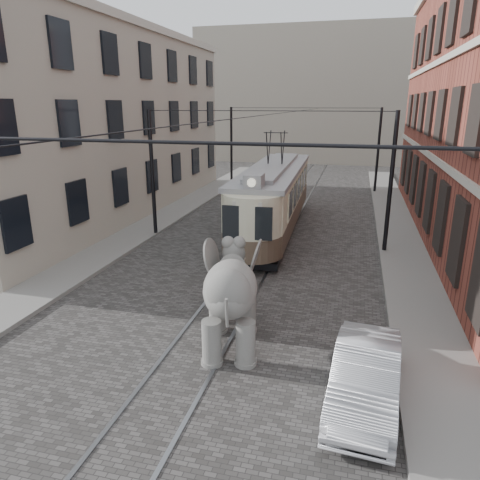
# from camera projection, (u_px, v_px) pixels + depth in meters

# --- Properties ---
(ground) EXTENTS (120.00, 120.00, 0.00)m
(ground) POSITION_uv_depth(u_px,v_px,m) (233.00, 296.00, 15.09)
(ground) COLOR #474442
(tram_rails) EXTENTS (1.54, 80.00, 0.02)m
(tram_rails) POSITION_uv_depth(u_px,v_px,m) (233.00, 295.00, 15.09)
(tram_rails) COLOR slate
(tram_rails) RESTS_ON ground
(sidewalk_right) EXTENTS (2.00, 60.00, 0.15)m
(sidewalk_right) POSITION_uv_depth(u_px,v_px,m) (421.00, 314.00, 13.63)
(sidewalk_right) COLOR slate
(sidewalk_right) RESTS_ON ground
(sidewalk_left) EXTENTS (2.00, 60.00, 0.15)m
(sidewalk_left) POSITION_uv_depth(u_px,v_px,m) (66.00, 276.00, 16.63)
(sidewalk_left) COLOR slate
(sidewalk_left) RESTS_ON ground
(stucco_building) EXTENTS (7.00, 24.00, 10.00)m
(stucco_building) POSITION_uv_depth(u_px,v_px,m) (94.00, 126.00, 25.51)
(stucco_building) COLOR gray
(stucco_building) RESTS_ON ground
(distant_block) EXTENTS (28.00, 10.00, 14.00)m
(distant_block) POSITION_uv_depth(u_px,v_px,m) (327.00, 97.00, 50.05)
(distant_block) COLOR gray
(distant_block) RESTS_ON ground
(catenary) EXTENTS (11.00, 30.20, 6.00)m
(catenary) POSITION_uv_depth(u_px,v_px,m) (259.00, 183.00, 18.89)
(catenary) COLOR black
(catenary) RESTS_ON ground
(tram) EXTENTS (2.99, 12.53, 4.94)m
(tram) POSITION_uv_depth(u_px,v_px,m) (275.00, 182.00, 22.25)
(tram) COLOR beige
(tram) RESTS_ON ground
(elephant) EXTENTS (3.22, 4.69, 2.62)m
(elephant) POSITION_uv_depth(u_px,v_px,m) (230.00, 302.00, 11.55)
(elephant) COLOR #5C5A55
(elephant) RESTS_ON ground
(parked_car) EXTENTS (1.67, 3.99, 1.28)m
(parked_car) POSITION_uv_depth(u_px,v_px,m) (365.00, 376.00, 9.54)
(parked_car) COLOR #A4A4A8
(parked_car) RESTS_ON ground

